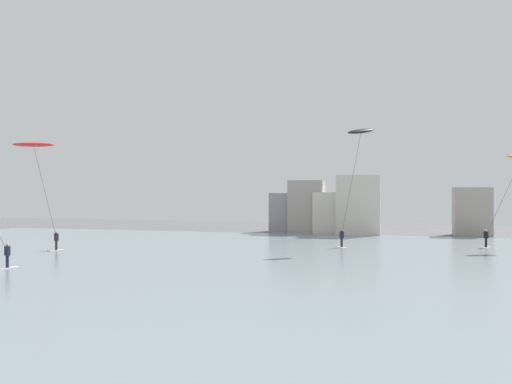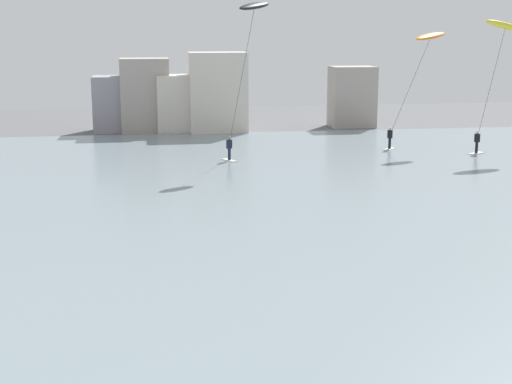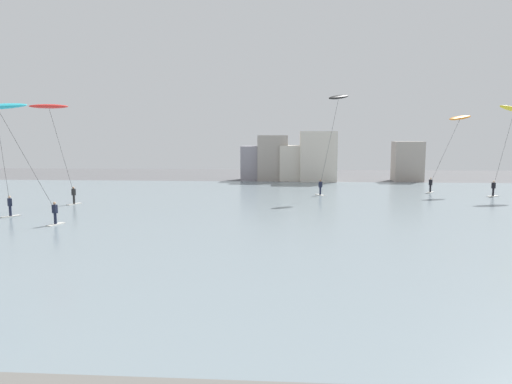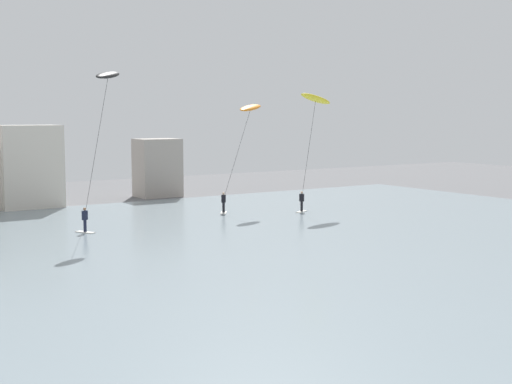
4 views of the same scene
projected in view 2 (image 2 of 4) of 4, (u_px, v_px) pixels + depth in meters
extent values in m
cube|color=gray|center=(199.00, 204.00, 37.46)|extent=(84.00, 52.00, 0.10)
cube|color=gray|center=(111.00, 104.00, 64.23)|extent=(3.01, 3.46, 4.84)
cube|color=#A89E93|center=(145.00, 95.00, 63.92)|extent=(4.17, 3.52, 6.38)
cube|color=beige|center=(177.00, 104.00, 63.74)|extent=(3.38, 3.13, 4.96)
cube|color=beige|center=(218.00, 93.00, 63.33)|extent=(4.93, 3.20, 6.91)
cube|color=#A89E93|center=(352.00, 97.00, 67.39)|extent=(3.98, 2.99, 5.51)
cube|color=silver|center=(389.00, 149.00, 54.33)|extent=(1.14, 1.41, 0.06)
cylinder|color=black|center=(390.00, 143.00, 54.24)|extent=(0.20, 0.20, 0.78)
cube|color=black|center=(390.00, 134.00, 54.09)|extent=(0.40, 0.37, 0.60)
sphere|color=beige|center=(390.00, 129.00, 54.00)|extent=(0.20, 0.20, 0.20)
cylinder|color=#333333|center=(410.00, 87.00, 54.04)|extent=(3.16, 0.99, 6.98)
ellipsoid|color=orange|center=(430.00, 36.00, 53.95)|extent=(3.22, 2.44, 0.93)
cube|color=silver|center=(476.00, 153.00, 52.41)|extent=(1.42, 1.11, 0.06)
cylinder|color=black|center=(477.00, 147.00, 52.32)|extent=(0.20, 0.20, 0.78)
cube|color=black|center=(477.00, 138.00, 52.17)|extent=(0.37, 0.40, 0.60)
sphere|color=beige|center=(478.00, 132.00, 52.08)|extent=(0.20, 0.20, 0.20)
cylinder|color=#333333|center=(491.00, 84.00, 51.88)|extent=(1.97, 0.83, 7.70)
ellipsoid|color=yellow|center=(505.00, 26.00, 51.55)|extent=(3.37, 1.49, 1.25)
cube|color=silver|center=(229.00, 160.00, 49.60)|extent=(1.01, 1.45, 0.06)
cylinder|color=#191E33|center=(229.00, 154.00, 49.51)|extent=(0.20, 0.20, 0.78)
cube|color=#191E33|center=(229.00, 144.00, 49.36)|extent=(0.40, 0.35, 0.60)
sphere|color=#9E7051|center=(229.00, 138.00, 49.27)|extent=(0.20, 0.20, 0.20)
cylinder|color=#333333|center=(242.00, 78.00, 48.38)|extent=(1.69, 0.35, 8.94)
ellipsoid|color=black|center=(254.00, 6.00, 47.34)|extent=(2.68, 2.49, 0.93)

